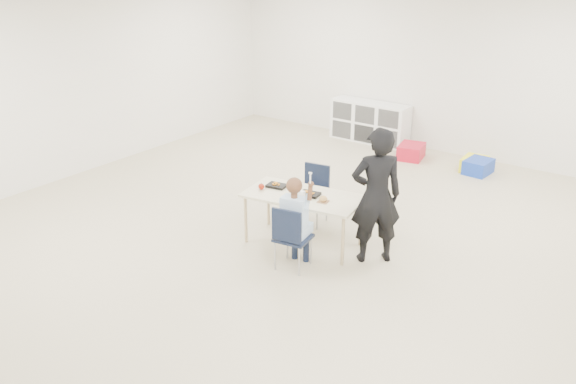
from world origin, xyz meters
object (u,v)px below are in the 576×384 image
Objects in this scene: table at (303,219)px; chair_near at (293,236)px; cubby_shelf at (370,122)px; adult at (376,196)px; child at (293,218)px.

table is 0.58m from chair_near.
adult is at bearing -60.60° from cubby_shelf.
table is at bearing 105.18° from chair_near.
cubby_shelf is at bearing 100.15° from child.
table is 0.93× the size of adult.
child is at bearing 4.43° from adult.
adult reaches higher than chair_near.
child is 0.82× the size of cubby_shelf.
cubby_shelf reaches higher than table.
cubby_shelf is (-1.53, 4.47, -0.02)m from chair_near.
adult is at bearing 0.20° from table.
child is (0.00, 0.00, 0.21)m from chair_near.
cubby_shelf is 0.92× the size of adult.
chair_near is (0.23, -0.52, 0.06)m from table.
chair_near is 0.21m from child.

